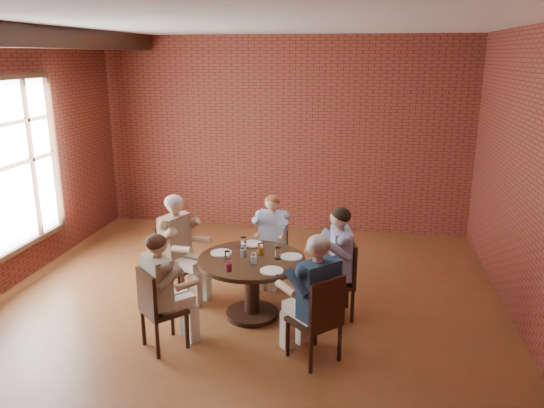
% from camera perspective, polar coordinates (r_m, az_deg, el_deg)
% --- Properties ---
extents(floor, '(7.00, 7.00, 0.00)m').
position_cam_1_polar(floor, '(6.63, -3.53, -11.79)').
color(floor, brown).
rests_on(floor, ground).
extents(ceiling, '(7.00, 7.00, 0.00)m').
position_cam_1_polar(ceiling, '(5.89, -4.11, 19.01)').
color(ceiling, white).
rests_on(ceiling, wall_back).
extents(wall_back, '(7.00, 0.00, 7.00)m').
position_cam_1_polar(wall_back, '(9.41, 1.22, 7.42)').
color(wall_back, maroon).
rests_on(wall_back, ground).
extents(wall_front, '(7.00, 0.00, 7.00)m').
position_cam_1_polar(wall_front, '(2.95, -20.31, -12.80)').
color(wall_front, maroon).
rests_on(wall_front, ground).
extents(wall_right, '(0.00, 7.00, 7.00)m').
position_cam_1_polar(wall_right, '(6.16, 27.09, 1.22)').
color(wall_right, maroon).
rests_on(wall_right, ground).
extents(ceiling_beam, '(0.22, 6.90, 0.26)m').
position_cam_1_polar(ceiling_beam, '(6.89, -25.15, 16.07)').
color(ceiling_beam, '#321C10').
rests_on(ceiling_beam, ceiling).
extents(window, '(0.10, 2.16, 2.36)m').
position_cam_1_polar(window, '(7.76, -26.56, 3.60)').
color(window, white).
rests_on(window, wall_left).
extents(dining_table, '(1.27, 1.27, 0.75)m').
position_cam_1_polar(dining_table, '(6.37, -2.19, -7.70)').
color(dining_table, '#321C10').
rests_on(dining_table, floor).
extents(chair_a, '(0.51, 0.51, 0.95)m').
position_cam_1_polar(chair_a, '(6.45, 7.57, -7.67)').
color(chair_a, '#321C10').
rests_on(chair_a, floor).
extents(diner_a, '(0.76, 0.66, 1.36)m').
position_cam_1_polar(diner_a, '(6.37, 6.83, -6.33)').
color(diner_a, '#3C4E9D').
rests_on(diner_a, floor).
extents(chair_b, '(0.41, 0.41, 0.89)m').
position_cam_1_polar(chair_b, '(7.37, 0.09, -4.71)').
color(chair_b, '#321C10').
rests_on(chair_b, floor).
extents(diner_b, '(0.51, 0.61, 1.24)m').
position_cam_1_polar(diner_b, '(7.25, -0.04, -3.91)').
color(diner_b, '#94A1BC').
rests_on(diner_b, floor).
extents(chair_c, '(0.57, 0.57, 0.96)m').
position_cam_1_polar(chair_c, '(7.02, -10.48, -5.78)').
color(chair_c, '#321C10').
rests_on(chair_c, floor).
extents(diner_c, '(0.82, 0.74, 1.37)m').
position_cam_1_polar(diner_c, '(6.90, -9.96, -4.63)').
color(diner_c, brown).
rests_on(diner_c, floor).
extents(chair_d, '(0.58, 0.58, 0.92)m').
position_cam_1_polar(chair_d, '(5.83, -12.29, -10.71)').
color(chair_d, '#321C10').
rests_on(chair_d, floor).
extents(diner_d, '(0.79, 0.80, 1.29)m').
position_cam_1_polar(diner_d, '(5.80, -11.65, -9.22)').
color(diner_d, gray).
rests_on(diner_d, floor).
extents(chair_e, '(0.63, 0.63, 0.96)m').
position_cam_1_polar(chair_e, '(5.48, 5.16, -11.97)').
color(chair_e, '#321C10').
rests_on(chair_e, floor).
extents(diner_e, '(0.87, 0.86, 1.37)m').
position_cam_1_polar(diner_e, '(5.47, 4.57, -10.08)').
color(diner_e, '#192C46').
rests_on(diner_e, floor).
extents(plate_a, '(0.26, 0.26, 0.01)m').
position_cam_1_polar(plate_a, '(6.31, 2.10, -5.68)').
color(plate_a, white).
rests_on(plate_a, dining_table).
extents(plate_b, '(0.26, 0.26, 0.01)m').
position_cam_1_polar(plate_b, '(6.73, -2.16, -4.27)').
color(plate_b, white).
rests_on(plate_b, dining_table).
extents(plate_c, '(0.26, 0.26, 0.01)m').
position_cam_1_polar(plate_c, '(6.46, -5.48, -5.23)').
color(plate_c, white).
rests_on(plate_c, dining_table).
extents(plate_d, '(0.26, 0.26, 0.01)m').
position_cam_1_polar(plate_d, '(5.91, -0.03, -7.19)').
color(plate_d, white).
rests_on(plate_d, dining_table).
extents(glass_a, '(0.07, 0.07, 0.14)m').
position_cam_1_polar(glass_a, '(6.23, 0.63, -5.33)').
color(glass_a, white).
rests_on(glass_a, dining_table).
extents(glass_b, '(0.07, 0.07, 0.14)m').
position_cam_1_polar(glass_b, '(6.37, -1.23, -4.87)').
color(glass_b, white).
rests_on(glass_b, dining_table).
extents(glass_c, '(0.07, 0.07, 0.14)m').
position_cam_1_polar(glass_c, '(6.58, -3.06, -4.18)').
color(glass_c, white).
rests_on(glass_c, dining_table).
extents(glass_d, '(0.07, 0.07, 0.14)m').
position_cam_1_polar(glass_d, '(6.31, -3.14, -5.08)').
color(glass_d, white).
rests_on(glass_d, dining_table).
extents(glass_e, '(0.07, 0.07, 0.14)m').
position_cam_1_polar(glass_e, '(6.15, -4.82, -5.70)').
color(glass_e, white).
rests_on(glass_e, dining_table).
extents(glass_f, '(0.07, 0.07, 0.14)m').
position_cam_1_polar(glass_f, '(5.91, -4.68, -6.58)').
color(glass_f, white).
rests_on(glass_f, dining_table).
extents(glass_g, '(0.07, 0.07, 0.14)m').
position_cam_1_polar(glass_g, '(6.10, -1.97, -5.81)').
color(glass_g, white).
rests_on(glass_g, dining_table).
extents(smartphone, '(0.10, 0.15, 0.01)m').
position_cam_1_polar(smartphone, '(5.87, 0.54, -7.41)').
color(smartphone, black).
rests_on(smartphone, dining_table).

